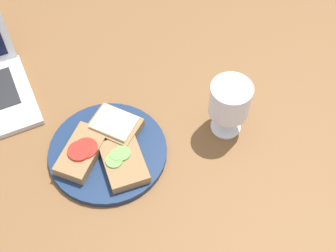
{
  "coord_description": "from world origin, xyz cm",
  "views": [
    {
      "loc": [
        -16.37,
        -49.3,
        82.66
      ],
      "look_at": [
        5.8,
        -1.54,
        8.0
      ],
      "focal_mm": 50.0,
      "sensor_mm": 36.0,
      "label": 1
    }
  ],
  "objects_px": {
    "sandwich_with_tomato": "(82,152)",
    "sandwich_with_cucumber": "(123,162)",
    "plate": "(108,152)",
    "wine_glass": "(230,101)",
    "sandwich_with_cheese": "(115,126)"
  },
  "relations": [
    {
      "from": "plate",
      "to": "sandwich_with_cheese",
      "type": "bearing_deg",
      "value": 50.05
    },
    {
      "from": "plate",
      "to": "sandwich_with_tomato",
      "type": "relative_size",
      "value": 1.83
    },
    {
      "from": "sandwich_with_cucumber",
      "to": "sandwich_with_cheese",
      "type": "relative_size",
      "value": 0.94
    },
    {
      "from": "sandwich_with_cucumber",
      "to": "wine_glass",
      "type": "xyz_separation_m",
      "value": [
        0.23,
        0.0,
        0.06
      ]
    },
    {
      "from": "sandwich_with_tomato",
      "to": "sandwich_with_cheese",
      "type": "distance_m",
      "value": 0.09
    },
    {
      "from": "plate",
      "to": "sandwich_with_cucumber",
      "type": "xyz_separation_m",
      "value": [
        0.02,
        -0.05,
        0.02
      ]
    },
    {
      "from": "sandwich_with_cucumber",
      "to": "sandwich_with_cheese",
      "type": "xyz_separation_m",
      "value": [
        0.02,
        0.08,
        0.0
      ]
    },
    {
      "from": "plate",
      "to": "sandwich_with_tomato",
      "type": "distance_m",
      "value": 0.05
    },
    {
      "from": "sandwich_with_tomato",
      "to": "sandwich_with_cucumber",
      "type": "bearing_deg",
      "value": -39.64
    },
    {
      "from": "sandwich_with_cucumber",
      "to": "sandwich_with_cheese",
      "type": "distance_m",
      "value": 0.08
    },
    {
      "from": "sandwich_with_cheese",
      "to": "wine_glass",
      "type": "height_order",
      "value": "wine_glass"
    },
    {
      "from": "sandwich_with_cheese",
      "to": "plate",
      "type": "bearing_deg",
      "value": -129.95
    },
    {
      "from": "sandwich_with_tomato",
      "to": "sandwich_with_cucumber",
      "type": "distance_m",
      "value": 0.08
    },
    {
      "from": "sandwich_with_tomato",
      "to": "sandwich_with_cucumber",
      "type": "xyz_separation_m",
      "value": [
        0.06,
        -0.05,
        -0.0
      ]
    },
    {
      "from": "sandwich_with_cucumber",
      "to": "sandwich_with_cheese",
      "type": "height_order",
      "value": "sandwich_with_cheese"
    }
  ]
}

